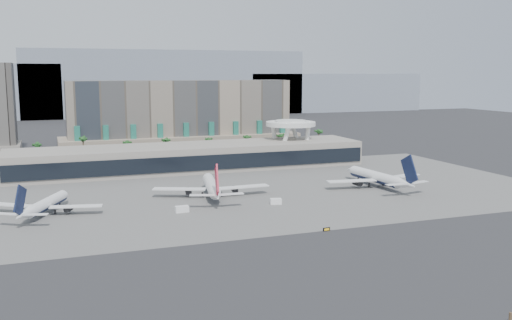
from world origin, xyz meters
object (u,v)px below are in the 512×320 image
object	(u,v)px
taxiway_sign	(326,229)
airliner_centre	(212,187)
service_vehicle_b	(276,201)
airliner_left	(45,205)
airliner_right	(378,177)
service_vehicle_a	(182,209)

from	to	relation	value
taxiway_sign	airliner_centre	bearing A→B (deg)	104.21
airliner_centre	service_vehicle_b	distance (m)	26.84
airliner_left	taxiway_sign	size ratio (longest dim) A/B	15.58
airliner_right	taxiway_sign	bearing A→B (deg)	-138.19
airliner_right	taxiway_sign	size ratio (longest dim) A/B	19.91
taxiway_sign	airliner_left	bearing A→B (deg)	143.18
airliner_centre	service_vehicle_a	xyz separation A→B (m)	(-16.05, -19.80, -2.90)
airliner_right	service_vehicle_b	distance (m)	53.04
service_vehicle_a	service_vehicle_b	size ratio (longest dim) A/B	1.12
airliner_right	airliner_centre	bearing A→B (deg)	171.43
airliner_left	service_vehicle_a	world-z (taller)	airliner_left
service_vehicle_b	taxiway_sign	world-z (taller)	service_vehicle_b
airliner_centre	taxiway_sign	distance (m)	60.32
airliner_right	service_vehicle_a	bearing A→B (deg)	-174.57
service_vehicle_a	service_vehicle_b	bearing A→B (deg)	-2.54
airliner_left	airliner_right	size ratio (longest dim) A/B	0.78
airliner_centre	airliner_right	distance (m)	69.40
service_vehicle_a	taxiway_sign	xyz separation A→B (m)	(35.37, -37.24, -0.57)
airliner_centre	airliner_right	xyz separation A→B (m)	(69.21, -5.15, 0.05)
airliner_left	taxiway_sign	world-z (taller)	airliner_left
airliner_centre	airliner_right	size ratio (longest dim) A/B	0.98
airliner_right	service_vehicle_a	xyz separation A→B (m)	(-85.26, -14.65, -2.96)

